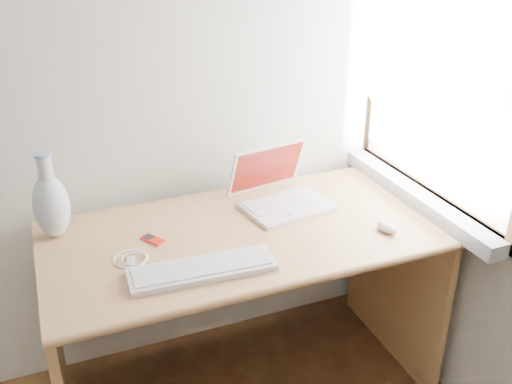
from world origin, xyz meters
name	(u,v)px	position (x,y,z in m)	size (l,w,h in m)	color
window	(437,75)	(1.72, 1.30, 1.28)	(0.11, 0.99, 1.10)	white
desk	(236,269)	(0.96, 1.42, 0.54)	(1.44, 0.72, 0.76)	tan
laptop	(283,192)	(1.19, 1.48, 0.81)	(0.36, 0.33, 0.22)	white
external_keyboard	(202,269)	(0.74, 1.13, 0.77)	(0.48, 0.17, 0.02)	white
mouse	(387,227)	(1.45, 1.13, 0.78)	(0.05, 0.09, 0.03)	white
ipod	(153,240)	(0.64, 1.38, 0.77)	(0.08, 0.10, 0.01)	#B3140C
cable_coil	(131,259)	(0.54, 1.28, 0.77)	(0.12, 0.12, 0.01)	white
remote	(131,262)	(0.54, 1.27, 0.77)	(0.03, 0.07, 0.01)	white
vase	(51,204)	(0.32, 1.54, 0.89)	(0.13, 0.13, 0.32)	white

